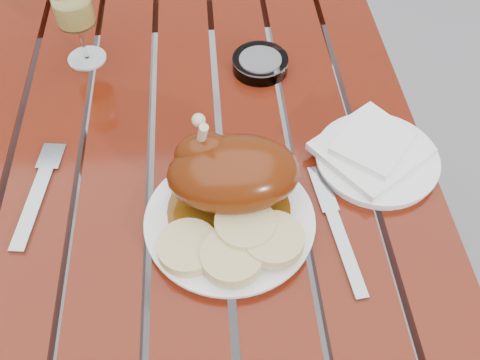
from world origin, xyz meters
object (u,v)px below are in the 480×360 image
wine_glass (77,21)px  side_plate (377,159)px  ashtray (260,64)px  table (200,277)px  dinner_plate (230,222)px

wine_glass → side_plate: (0.50, -0.30, -0.08)m
side_plate → ashtray: size_ratio=1.90×
table → side_plate: 0.49m
dinner_plate → side_plate: size_ratio=1.26×
table → dinner_plate: dinner_plate is taller
ashtray → side_plate: bearing=-56.3°
side_plate → wine_glass: bearing=148.6°
table → wine_glass: size_ratio=6.95×
side_plate → dinner_plate: bearing=-157.3°
wine_glass → ashtray: 0.34m
wine_glass → ashtray: wine_glass is taller
table → dinner_plate: 0.41m
table → side_plate: bearing=-2.8°
dinner_plate → ashtray: bearing=77.0°
table → wine_glass: (-0.19, 0.29, 0.46)m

